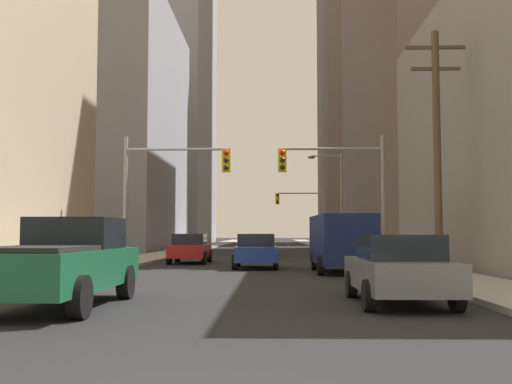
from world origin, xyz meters
TOP-DOWN VIEW (x-y plane):
  - sidewalk_left at (-6.63, 50.00)m, footprint 2.69×160.00m
  - sidewalk_right at (6.63, 50.00)m, footprint 2.69×160.00m
  - pickup_truck_green at (-3.57, 7.46)m, footprint 2.20×5.44m
  - cargo_van_navy at (3.59, 18.87)m, footprint 2.20×5.29m
  - sedan_grey at (3.62, 8.12)m, footprint 1.95×4.23m
  - sedan_blue at (0.12, 21.75)m, footprint 1.95×4.25m
  - sedan_red at (-3.40, 26.10)m, footprint 1.95×4.21m
  - sedan_beige at (0.08, 36.71)m, footprint 1.95×4.26m
  - traffic_signal_near_left at (-3.75, 22.28)m, footprint 4.92×0.44m
  - traffic_signal_near_right at (3.78, 22.28)m, footprint 4.85×0.44m
  - traffic_signal_far_right at (3.79, 53.24)m, footprint 4.82×0.44m
  - utility_pole_right at (6.90, 16.92)m, footprint 2.20×0.28m
  - street_lamp_right at (5.57, 39.79)m, footprint 2.56×0.32m
  - building_left_mid_office at (-18.83, 51.32)m, footprint 20.47×22.70m
  - building_left_far_tower at (-20.55, 87.62)m, footprint 23.04×27.28m
  - building_right_mid_block at (21.67, 47.09)m, footprint 25.93×29.99m
  - building_right_far_highrise at (18.79, 90.96)m, footprint 19.77×22.45m

SIDE VIEW (x-z plane):
  - sidewalk_left at x=-6.63m, z-range 0.00..0.15m
  - sidewalk_right at x=6.63m, z-range 0.00..0.15m
  - sedan_grey at x=3.62m, z-range 0.01..1.53m
  - sedan_blue at x=0.12m, z-range 0.01..1.53m
  - sedan_red at x=-3.40m, z-range 0.01..1.53m
  - sedan_beige at x=0.08m, z-range 0.01..1.53m
  - pickup_truck_green at x=-3.57m, z-range -0.02..1.88m
  - cargo_van_navy at x=3.59m, z-range 0.16..2.42m
  - traffic_signal_far_right at x=3.79m, z-range 1.09..7.09m
  - traffic_signal_near_right at x=3.78m, z-range 1.09..7.09m
  - traffic_signal_near_left at x=-3.75m, z-range 1.10..7.10m
  - street_lamp_right at x=5.57m, z-range 0.81..8.31m
  - utility_pole_right at x=6.90m, z-range 0.27..9.28m
  - building_left_mid_office at x=-18.83m, z-range 0.00..22.57m
  - building_right_mid_block at x=21.67m, z-range 0.00..32.25m
  - building_left_far_tower at x=-20.55m, z-range 0.00..56.98m
  - building_right_far_highrise at x=18.79m, z-range 0.00..67.57m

